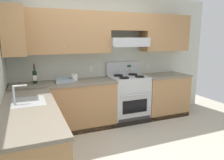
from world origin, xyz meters
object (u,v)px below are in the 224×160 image
object	(u,v)px
wine_bottle	(35,76)
paper_towel_roll	(74,77)
stove	(128,98)
bowl	(64,81)

from	to	relation	value
wine_bottle	paper_towel_roll	size ratio (longest dim) A/B	2.65
stove	bowl	distance (m)	1.37
bowl	paper_towel_roll	xyz separation A→B (m)	(0.20, 0.02, 0.04)
stove	wine_bottle	bearing A→B (deg)	176.72
stove	paper_towel_roll	distance (m)	1.21
wine_bottle	stove	bearing A→B (deg)	-3.28
bowl	stove	bearing A→B (deg)	-1.58
bowl	paper_towel_roll	world-z (taller)	paper_towel_roll
bowl	wine_bottle	bearing A→B (deg)	172.34
wine_bottle	bowl	size ratio (longest dim) A/B	1.08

